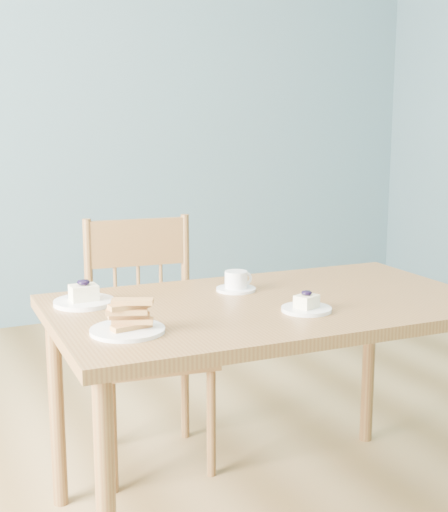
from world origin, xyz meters
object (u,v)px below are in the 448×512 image
at_px(cheesecake_plate_far, 84,298).
at_px(cheesecake_plate_near, 306,306).
at_px(dining_table, 269,324).
at_px(coffee_cup, 236,282).
at_px(dining_chair, 148,340).
at_px(biscotti_plate, 127,321).

bearing_deg(cheesecake_plate_far, cheesecake_plate_near, -32.50).
relative_size(dining_table, coffee_cup, 10.50).
height_order(dining_chair, biscotti_plate, dining_chair).
relative_size(dining_table, cheesecake_plate_far, 7.38).
xyz_separation_m(cheesecake_plate_near, coffee_cup, (-0.07, 0.30, 0.01)).
distance_m(dining_chair, coffee_cup, 0.47).
bearing_deg(cheesecake_plate_far, coffee_cup, -5.15).
xyz_separation_m(cheesecake_plate_far, biscotti_plate, (0.03, -0.31, 0.01)).
relative_size(dining_table, biscotti_plate, 6.85).
relative_size(dining_table, dining_chair, 1.50).
xyz_separation_m(dining_table, cheesecake_plate_near, (0.04, -0.14, 0.08)).
bearing_deg(coffee_cup, cheesecake_plate_far, 176.22).
bearing_deg(biscotti_plate, cheesecake_plate_near, -3.01).
bearing_deg(cheesecake_plate_near, coffee_cup, 102.50).
height_order(dining_table, biscotti_plate, biscotti_plate).
bearing_deg(biscotti_plate, cheesecake_plate_far, 94.63).
xyz_separation_m(dining_table, biscotti_plate, (-0.47, -0.11, 0.10)).
height_order(cheesecake_plate_near, cheesecake_plate_far, cheesecake_plate_far).
xyz_separation_m(dining_chair, coffee_cup, (0.17, -0.34, 0.26)).
relative_size(cheesecake_plate_near, coffee_cup, 1.14).
bearing_deg(biscotti_plate, dining_table, 13.21).
bearing_deg(dining_table, biscotti_plate, -164.31).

